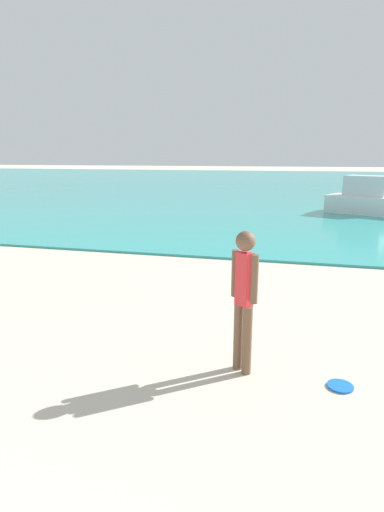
# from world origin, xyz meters

# --- Properties ---
(water) EXTENTS (160.00, 60.00, 0.06)m
(water) POSITION_xyz_m (0.00, 40.82, 0.03)
(water) COLOR teal
(water) RESTS_ON ground
(person_standing) EXTENTS (0.32, 0.26, 1.66)m
(person_standing) POSITION_xyz_m (1.54, 5.63, 0.94)
(person_standing) COLOR brown
(person_standing) RESTS_ON ground
(frisbee) EXTENTS (0.28, 0.28, 0.03)m
(frisbee) POSITION_xyz_m (2.63, 5.53, 0.01)
(frisbee) COLOR blue
(frisbee) RESTS_ON ground
(boat_near) EXTENTS (4.85, 3.31, 1.58)m
(boat_near) POSITION_xyz_m (5.42, 19.69, 0.61)
(boat_near) COLOR white
(boat_near) RESTS_ON water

